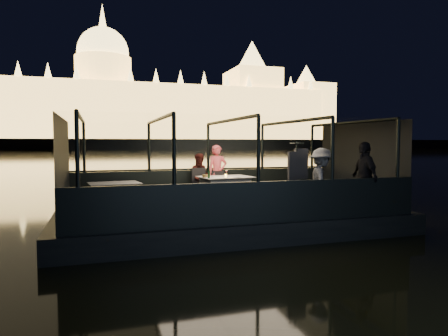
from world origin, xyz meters
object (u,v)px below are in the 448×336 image
object	(u,v)px
chair_port_left	(200,187)
coat_stand	(296,177)
chair_port_right	(219,186)
passenger_stripe	(321,180)
passenger_dark	(364,179)
person_woman_coral	(217,175)
dining_table_aft	(114,194)
dining_table_central	(225,190)
wine_bottle	(209,173)
person_man_maroon	(201,176)

from	to	relation	value
chair_port_left	coat_stand	world-z (taller)	coat_stand
chair_port_right	passenger_stripe	xyz separation A→B (m)	(1.64, -3.00, 0.40)
coat_stand	passenger_stripe	distance (m)	0.59
passenger_dark	person_woman_coral	bearing A→B (deg)	-132.74
dining_table_aft	chair_port_right	bearing A→B (deg)	8.61
coat_stand	dining_table_central	bearing A→B (deg)	113.93
chair_port_right	person_woman_coral	world-z (taller)	person_woman_coral
chair_port_left	person_woman_coral	world-z (taller)	person_woman_coral
chair_port_left	passenger_stripe	bearing A→B (deg)	-70.55
chair_port_right	coat_stand	bearing A→B (deg)	-49.32
person_woman_coral	wine_bottle	bearing A→B (deg)	-120.22
passenger_stripe	wine_bottle	size ratio (longest dim) A/B	5.94
passenger_stripe	coat_stand	bearing A→B (deg)	86.15
dining_table_aft	chair_port_right	xyz separation A→B (m)	(3.02, 0.46, 0.06)
person_woman_coral	person_man_maroon	world-z (taller)	person_woman_coral
dining_table_aft	coat_stand	bearing A→B (deg)	-29.54
dining_table_central	passenger_dark	distance (m)	3.81
dining_table_aft	person_man_maroon	bearing A→B (deg)	16.04
chair_port_left	passenger_dark	distance (m)	4.57
dining_table_aft	chair_port_right	world-z (taller)	chair_port_right
dining_table_central	coat_stand	size ratio (longest dim) A/B	0.82
passenger_stripe	wine_bottle	world-z (taller)	passenger_stripe
passenger_stripe	passenger_dark	bearing A→B (deg)	-74.12
passenger_dark	wine_bottle	world-z (taller)	passenger_dark
coat_stand	person_woman_coral	xyz separation A→B (m)	(-1.05, 3.05, -0.15)
coat_stand	passenger_stripe	bearing A→B (deg)	-21.84
dining_table_aft	passenger_dark	bearing A→B (deg)	-23.98
chair_port_right	chair_port_left	bearing A→B (deg)	-160.73
dining_table_aft	chair_port_left	bearing A→B (deg)	10.58
dining_table_central	person_man_maroon	world-z (taller)	person_man_maroon
coat_stand	person_man_maroon	world-z (taller)	coat_stand
dining_table_central	person_man_maroon	xyz separation A→B (m)	(-0.54, 0.72, 0.36)
chair_port_left	passenger_dark	world-z (taller)	passenger_dark
chair_port_right	person_woman_coral	size ratio (longest dim) A/B	0.53
coat_stand	chair_port_right	bearing A→B (deg)	111.42
dining_table_central	passenger_dark	bearing A→B (deg)	-43.34
coat_stand	passenger_stripe	size ratio (longest dim) A/B	1.09
dining_table_central	passenger_stripe	size ratio (longest dim) A/B	0.90
coat_stand	passenger_stripe	xyz separation A→B (m)	(0.55, -0.22, -0.05)
passenger_dark	coat_stand	bearing A→B (deg)	-91.26
dining_table_aft	coat_stand	size ratio (longest dim) A/B	0.73
chair_port_left	person_man_maroon	bearing A→B (deg)	56.16
person_woman_coral	person_man_maroon	bearing A→B (deg)	176.90
coat_stand	person_man_maroon	bearing A→B (deg)	117.35
dining_table_central	person_woman_coral	size ratio (longest dim) A/B	0.87
dining_table_central	person_woman_coral	world-z (taller)	person_woman_coral
chair_port_right	passenger_stripe	distance (m)	3.44
dining_table_central	passenger_stripe	xyz separation A→B (m)	(1.58, -2.55, 0.47)
chair_port_right	passenger_dark	xyz separation A→B (m)	(2.81, -3.05, 0.40)
chair_port_left	wine_bottle	size ratio (longest dim) A/B	3.60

